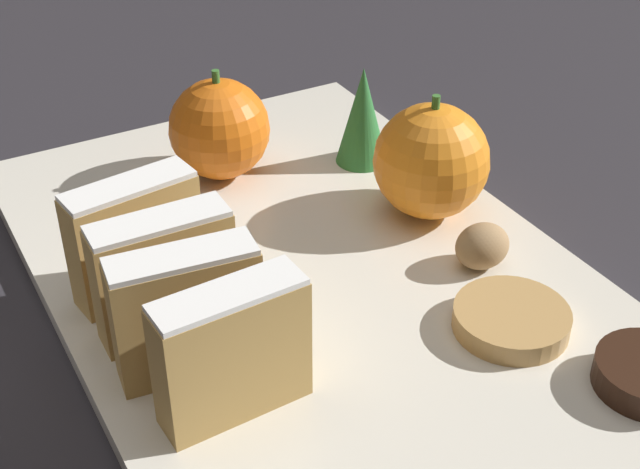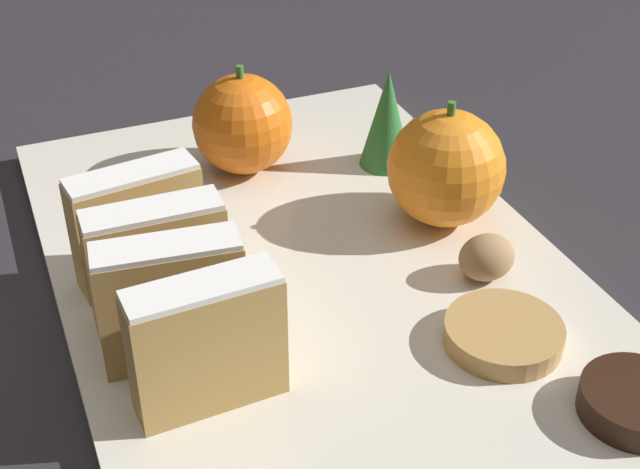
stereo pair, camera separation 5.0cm
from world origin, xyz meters
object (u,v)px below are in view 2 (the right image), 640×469
Objects in this scene: walnut at (487,257)px; orange_far at (446,168)px; orange_near at (246,123)px; chocolate_cookie at (636,402)px.

orange_far is at bearing 83.55° from walnut.
orange_far is (0.09, -0.11, 0.00)m from orange_near.
walnut is at bearing -96.45° from orange_far.
chocolate_cookie is (0.00, -0.19, -0.03)m from orange_far.
orange_near is 0.14m from orange_far.
orange_near is 0.94× the size of orange_far.
chocolate_cookie is at bearing -85.65° from walnut.
walnut is 0.12m from chocolate_cookie.
walnut is (0.09, -0.17, -0.02)m from orange_near.
orange_far reaches higher than walnut.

